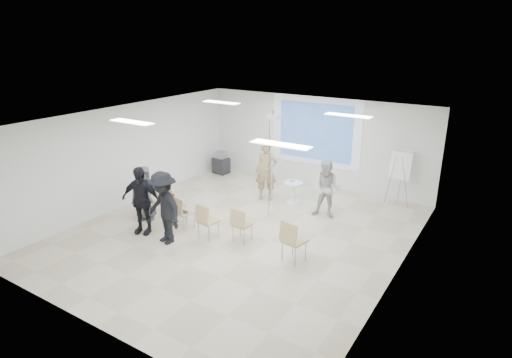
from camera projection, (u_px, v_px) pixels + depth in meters
The scene contains 30 objects.
floor at pixel (240, 234), 11.20m from camera, with size 8.00×9.00×0.10m, color beige.
ceiling at pixel (238, 117), 10.20m from camera, with size 8.00×9.00×0.10m, color white.
wall_back at pixel (316, 141), 14.34m from camera, with size 8.00×0.10×3.00m, color silver.
wall_left at pixel (127, 155), 12.75m from camera, with size 0.10×9.00×3.00m, color silver.
wall_right at pixel (404, 213), 8.65m from camera, with size 0.10×9.00×3.00m, color silver.
projection_halo at pixel (315, 131), 14.17m from camera, with size 3.20×0.01×2.30m, color silver.
projection_image at pixel (315, 132), 14.16m from camera, with size 2.60×0.01×1.90m, color #3361AE.
pedestal_table at pixel (293, 191), 13.00m from camera, with size 0.56×0.56×0.69m.
player_left at pixel (266, 167), 13.11m from camera, with size 0.76×0.51×2.08m, color tan.
player_right at pixel (327, 186), 11.87m from camera, with size 0.89×0.71×1.85m, color silver.
controller_left at pixel (276, 156), 13.11m from camera, with size 0.04×0.11×0.04m, color silver.
controller_right at pixel (325, 171), 12.05m from camera, with size 0.04×0.12×0.04m, color white.
chair_far_left at pixel (148, 201), 11.90m from camera, with size 0.53×0.55×0.86m.
chair_left_mid at pixel (172, 202), 11.63m from camera, with size 0.60×0.62×1.00m.
chair_left_inner at pixel (182, 210), 11.24m from camera, with size 0.51×0.53×0.89m.
chair_center at pixel (206, 219), 10.65m from camera, with size 0.50×0.53×0.94m.
chair_right_inner at pixel (240, 223), 10.52m from camera, with size 0.42×0.45×0.89m.
chair_right_far at pixel (292, 238), 9.56m from camera, with size 0.56×0.59×1.01m.
red_jacket at pixel (169, 199), 11.47m from camera, with size 0.41×0.09×0.39m, color #A41614.
laptop at pixel (185, 211), 11.32m from camera, with size 0.33×0.24×0.03m, color black.
audience_left at pixel (140, 195), 10.88m from camera, with size 1.20×0.72×2.06m, color black.
audience_mid at pixel (163, 203), 10.34m from camera, with size 1.35×0.74×2.09m, color black.
audience_outer at pixel (145, 190), 11.77m from camera, with size 0.83×0.55×1.71m, color #515256.
flipchart_easel at pixel (401, 165), 12.56m from camera, with size 0.74×0.57×1.72m.
av_cart at pixel (221, 163), 15.78m from camera, with size 0.59×0.49×0.83m.
ceiling_projector at pixel (273, 122), 11.46m from camera, with size 0.30×0.25×3.00m.
fluor_panel_nw at pixel (221, 102), 12.83m from camera, with size 1.20×0.30×0.02m, color white.
fluor_panel_ne at pixel (348, 115), 10.81m from camera, with size 1.20×0.30×0.02m, color white.
fluor_panel_sw at pixel (132, 122), 10.03m from camera, with size 1.20×0.30×0.02m, color white.
fluor_panel_se at pixel (281, 144), 8.01m from camera, with size 1.20×0.30×0.02m, color white.
Camera 1 is at (5.77, -8.33, 4.96)m, focal length 30.00 mm.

